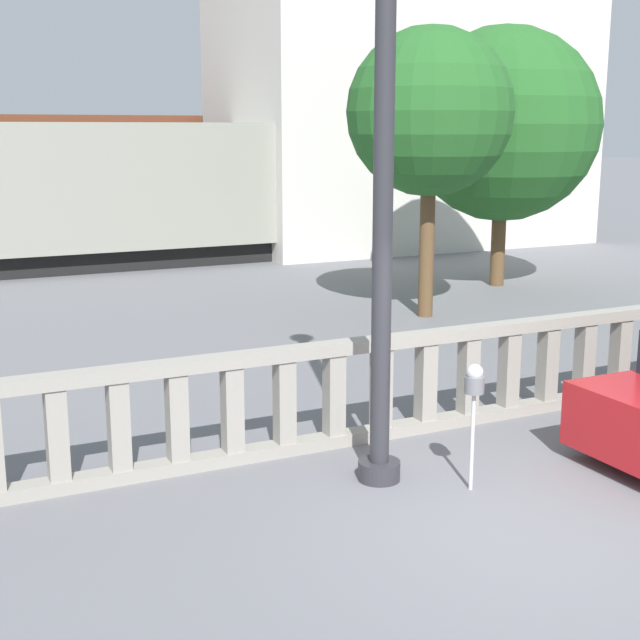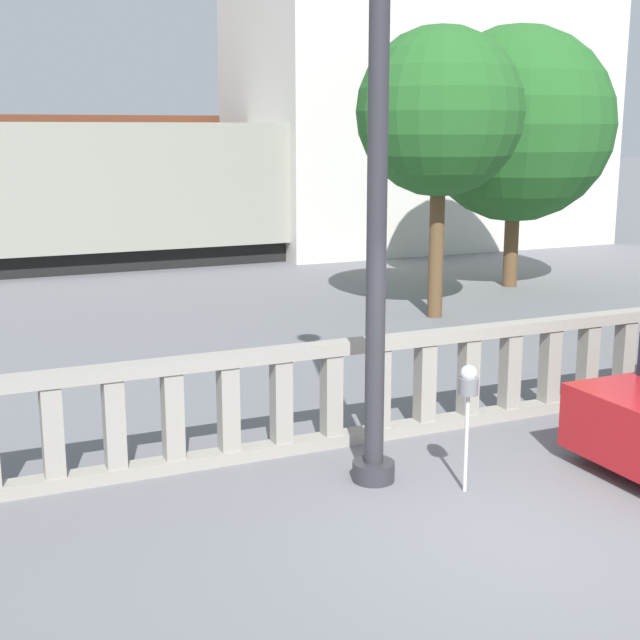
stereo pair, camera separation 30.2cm
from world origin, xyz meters
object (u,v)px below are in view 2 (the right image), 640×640
at_px(train_near, 62,193).
at_px(train_far, 85,174).
at_px(parking_meter, 468,389).
at_px(lamppost, 378,141).
at_px(tree_right, 440,113).
at_px(tree_left, 517,125).

distance_m(train_near, train_far, 6.61).
distance_m(parking_meter, train_far, 22.87).
height_order(lamppost, train_near, lamppost).
bearing_deg(parking_meter, tree_right, 60.55).
height_order(train_near, tree_left, tree_left).
bearing_deg(tree_left, train_far, 118.09).
bearing_deg(tree_left, train_near, 141.73).
relative_size(train_near, tree_right, 4.41).
distance_m(train_near, tree_left, 11.32).
distance_m(parking_meter, tree_right, 8.84).
distance_m(parking_meter, train_near, 16.53).
height_order(train_far, tree_right, tree_right).
bearing_deg(tree_left, lamppost, -132.53).
xyz_separation_m(train_near, train_far, (1.68, 6.40, 0.14)).
height_order(lamppost, train_far, lamppost).
bearing_deg(lamppost, parking_meter, -41.42).
relative_size(lamppost, parking_meter, 4.99).
height_order(lamppost, parking_meter, lamppost).
bearing_deg(train_near, tree_left, -38.27).
relative_size(tree_left, tree_right, 1.07).
relative_size(train_far, tree_right, 3.83).
xyz_separation_m(tree_left, tree_right, (-3.34, -2.21, 0.20)).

